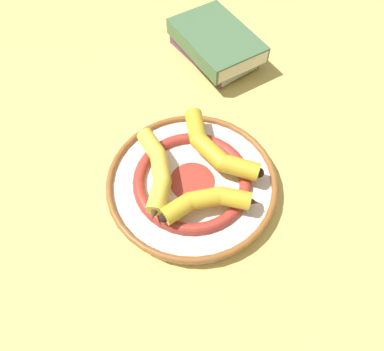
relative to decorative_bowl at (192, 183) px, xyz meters
The scene contains 6 objects.
ground_plane 0.04m from the decorative_bowl, 148.41° to the left, with size 2.80×2.80×0.00m, color #E5CC6B.
decorative_bowl is the anchor object (origin of this frame).
banana_a 0.07m from the decorative_bowl, 79.49° to the right, with size 0.17×0.06×0.03m.
banana_b 0.07m from the decorative_bowl, 162.39° to the left, with size 0.06×0.19×0.03m.
banana_c 0.07m from the decorative_bowl, 40.39° to the left, with size 0.11×0.19×0.03m.
book_stack 0.36m from the decorative_bowl, 67.33° to the left, with size 0.19×0.24×0.07m.
Camera 1 is at (-0.06, -0.35, 0.58)m, focal length 35.00 mm.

